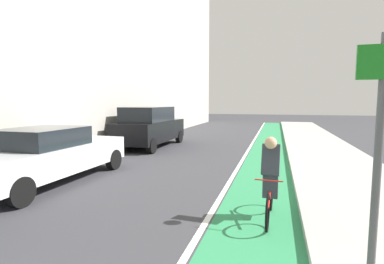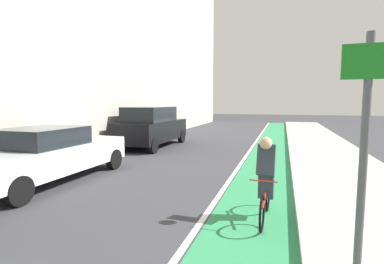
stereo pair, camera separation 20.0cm
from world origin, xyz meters
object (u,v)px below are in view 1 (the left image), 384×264
object	(u,v)px
cyclist_mid	(270,178)
street_sign_post	(378,157)
parked_suv_black	(150,126)
parked_sedan_white	(49,154)

from	to	relation	value
cyclist_mid	street_sign_post	world-z (taller)	street_sign_post
parked_suv_black	street_sign_post	size ratio (longest dim) A/B	1.77
parked_suv_black	street_sign_post	bearing A→B (deg)	-56.40
parked_suv_black	cyclist_mid	xyz separation A→B (m)	(5.93, -7.72, -0.21)
street_sign_post	parked_suv_black	bearing A→B (deg)	123.60
cyclist_mid	parked_sedan_white	bearing A→B (deg)	170.33
parked_suv_black	parked_sedan_white	bearing A→B (deg)	-90.00
parked_sedan_white	cyclist_mid	size ratio (longest dim) A/B	2.82
street_sign_post	cyclist_mid	bearing A→B (deg)	109.92
parked_suv_black	cyclist_mid	world-z (taller)	parked_suv_black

